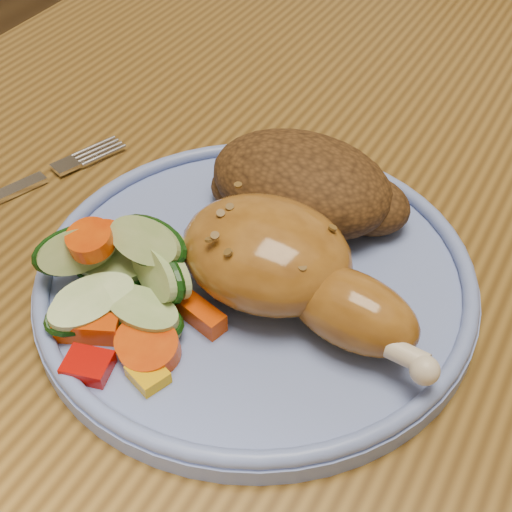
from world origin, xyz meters
name	(u,v)px	position (x,y,z in m)	size (l,w,h in m)	color
dining_table	(381,331)	(0.00, 0.00, 0.67)	(0.90, 1.40, 0.75)	brown
plate	(256,280)	(-0.06, -0.08, 0.76)	(0.27, 0.27, 0.01)	#6A7FC3
plate_rim	(256,268)	(-0.06, -0.08, 0.77)	(0.27, 0.27, 0.01)	#6A7FC3
chicken_leg	(286,267)	(-0.04, -0.09, 0.79)	(0.17, 0.09, 0.06)	#986020
rice_pilaf	(305,186)	(-0.07, -0.01, 0.78)	(0.13, 0.09, 0.05)	#4B2D12
vegetable_pile	(119,285)	(-0.12, -0.14, 0.78)	(0.13, 0.11, 0.06)	#A50A05
fork	(12,190)	(-0.26, -0.08, 0.75)	(0.06, 0.15, 0.00)	silver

